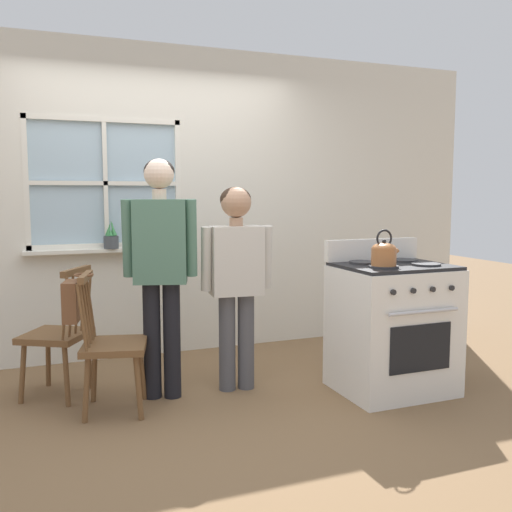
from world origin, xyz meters
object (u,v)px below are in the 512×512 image
Objects in this scene: chair_by_window at (111,346)px; person_teen_center at (236,267)px; potted_plant at (111,238)px; kettle at (384,253)px; stove at (392,326)px; handbag at (72,300)px; person_elderly_left at (160,256)px; chair_near_wall at (59,336)px.

person_teen_center is (0.90, 0.10, 0.47)m from chair_by_window.
person_teen_center reaches higher than potted_plant.
potted_plant is at bearing 5.73° from chair_by_window.
stove is at bearing 36.95° from kettle.
stove is at bearing -10.33° from handbag.
chair_by_window and handbag have the same top height.
person_elderly_left reaches higher than person_teen_center.
kettle reaches higher than chair_by_window.
person_teen_center is at bearing 157.16° from stove.
chair_near_wall and handbag have the same top height.
handbag is at bearing 90.00° from chair_by_window.
chair_by_window is 0.55× the size of person_elderly_left.
person_elderly_left reaches higher than kettle.
person_elderly_left is at bearing 156.96° from kettle.
kettle is (0.86, -0.57, 0.12)m from person_teen_center.
kettle reaches higher than stove.
potted_plant reaches higher than handbag.
chair_by_window is at bearing 67.00° from chair_near_wall.
kettle is at bearing 97.37° from chair_near_wall.
stove reaches higher than chair_by_window.
chair_by_window is 3.71× the size of kettle.
handbag is at bearing 169.67° from stove.
chair_by_window is 0.39m from handbag.
chair_near_wall is (-0.31, 0.42, 0.00)m from chair_by_window.
potted_plant reaches higher than chair_near_wall.
kettle is at bearing -143.05° from stove.
stove is (1.58, -0.46, -0.53)m from person_elderly_left.
handbag is (-0.59, -0.07, -0.26)m from person_elderly_left.
person_elderly_left is 0.65m from handbag.
chair_by_window is 0.85× the size of stove.
person_elderly_left is 6.85× the size of potted_plant.
person_teen_center reaches higher than stove.
potted_plant is at bearing 117.90° from person_elderly_left.
handbag is (-1.99, 0.53, -0.28)m from kettle.
handbag is (-1.13, -0.04, -0.16)m from person_teen_center.
chair_by_window is at bearing -98.09° from potted_plant.
person_teen_center is 6.08× the size of potted_plant.
kettle reaches higher than handbag.
kettle is at bearing -5.92° from person_elderly_left.
person_elderly_left reaches higher than chair_near_wall.
person_teen_center is 5.96× the size of kettle.
chair_near_wall is 0.55× the size of person_elderly_left.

